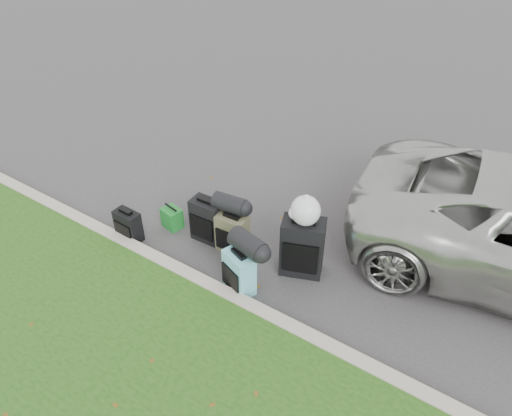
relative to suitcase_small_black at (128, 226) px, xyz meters
The scene contains 12 objects.
ground 1.82m from the suitcase_small_black, 26.62° to the left, with size 120.00×120.00×0.00m, color #383535.
curb 1.63m from the suitcase_small_black, ahead, with size 120.00×0.18×0.15m, color #9E937F.
suitcase_small_black is the anchor object (origin of this frame).
suitcase_large_black_left 1.13m from the suitcase_small_black, 34.20° to the left, with size 0.45×0.27×0.65m, color black.
suitcase_olive 1.51m from the suitcase_small_black, 24.64° to the left, with size 0.42×0.26×0.58m, color #41402A.
suitcase_teal 1.89m from the suitcase_small_black, ahead, with size 0.41×0.25×0.59m, color teal.
suitcase_large_black_right 2.51m from the suitcase_small_black, 18.45° to the left, with size 0.55×0.33×0.83m, color black.
tote_green 0.64m from the suitcase_small_black, 59.23° to the left, with size 0.28×0.22×0.31m, color #197325.
tote_navy 1.21m from the suitcase_small_black, 60.76° to the left, with size 0.24×0.19×0.26m, color navy.
duffel_left 1.53m from the suitcase_small_black, 29.61° to the left, with size 0.24×0.24×0.45m, color black.
duffel_right 2.02m from the suitcase_small_black, ahead, with size 0.26×0.26×0.47m, color black.
trash_bag 2.63m from the suitcase_small_black, 18.21° to the left, with size 0.38×0.38×0.38m, color silver.
Camera 1 is at (2.96, -4.38, 4.69)m, focal length 35.00 mm.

